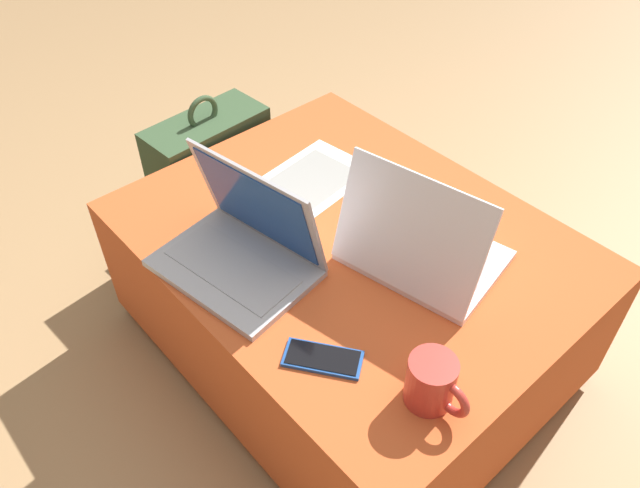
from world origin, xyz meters
name	(u,v)px	position (x,y,z in m)	size (l,w,h in m)	color
ground_plane	(346,345)	(0.00, 0.00, 0.00)	(14.00, 14.00, 0.00)	tan
ottoman	(348,295)	(0.00, 0.00, 0.21)	(1.04, 0.82, 0.41)	maroon
laptop_near	(242,247)	(-0.09, -0.24, 0.46)	(0.37, 0.29, 0.24)	#B7B7BC
laptop_far	(419,248)	(0.17, 0.04, 0.47)	(0.37, 0.32, 0.26)	silver
cell_phone	(323,358)	(0.22, -0.28, 0.42)	(0.16, 0.14, 0.01)	#1E4C9E
backpack	(211,181)	(-0.63, 0.01, 0.21)	(0.23, 0.37, 0.51)	#385133
paper_sheet	(312,179)	(-0.22, 0.07, 0.41)	(0.25, 0.32, 0.00)	white
coffee_mug	(433,383)	(0.41, -0.20, 0.47)	(0.13, 0.09, 0.10)	red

